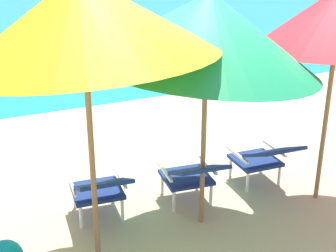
# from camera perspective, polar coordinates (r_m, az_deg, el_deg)

# --- Properties ---
(ground_plane) EXTENTS (40.00, 40.00, 0.00)m
(ground_plane) POSITION_cam_1_polar(r_m,az_deg,el_deg) (9.01, -9.85, 3.24)
(ground_plane) COLOR #CCB78E
(ocean_band) EXTENTS (40.00, 18.00, 0.01)m
(ocean_band) POSITION_cam_1_polar(r_m,az_deg,el_deg) (17.20, -17.87, 11.29)
(ocean_band) COLOR teal
(ocean_band) RESTS_ON ground_plane
(swim_buoy) EXTENTS (1.60, 0.18, 0.18)m
(swim_buoy) POSITION_cam_1_polar(r_m,az_deg,el_deg) (12.73, -15.86, 8.59)
(swim_buoy) COLOR yellow
(swim_buoy) RESTS_ON ocean_band
(lounge_chair_left) EXTENTS (0.62, 0.92, 0.68)m
(lounge_chair_left) POSITION_cam_1_polar(r_m,az_deg,el_deg) (4.95, -8.22, -7.44)
(lounge_chair_left) COLOR navy
(lounge_chair_left) RESTS_ON ground_plane
(lounge_chair_center) EXTENTS (0.64, 0.93, 0.68)m
(lounge_chair_center) POSITION_cam_1_polar(r_m,az_deg,el_deg) (5.19, 2.90, -5.83)
(lounge_chair_center) COLOR navy
(lounge_chair_center) RESTS_ON ground_plane
(lounge_chair_right) EXTENTS (0.59, 0.91, 0.68)m
(lounge_chair_right) POSITION_cam_1_polar(r_m,az_deg,el_deg) (5.69, 11.47, -3.65)
(lounge_chair_right) COLOR navy
(lounge_chair_right) RESTS_ON ground_plane
(beach_umbrella_left) EXTENTS (2.90, 2.92, 2.66)m
(beach_umbrella_left) POSITION_cam_1_polar(r_m,az_deg,el_deg) (3.77, -10.25, 12.69)
(beach_umbrella_left) COLOR olive
(beach_umbrella_left) RESTS_ON ground_plane
(beach_umbrella_center) EXTENTS (2.50, 2.45, 2.47)m
(beach_umbrella_center) POSITION_cam_1_polar(r_m,az_deg,el_deg) (4.37, 4.71, 11.46)
(beach_umbrella_center) COLOR olive
(beach_umbrella_center) RESTS_ON ground_plane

